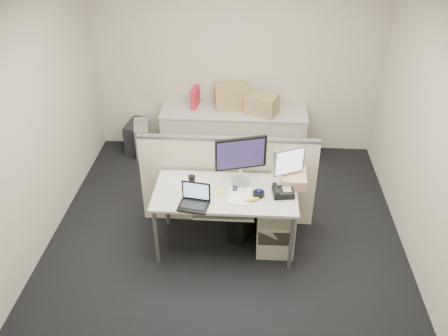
# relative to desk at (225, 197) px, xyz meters

# --- Properties ---
(floor) EXTENTS (4.00, 4.50, 0.01)m
(floor) POSITION_rel_desk_xyz_m (0.00, 0.00, -0.67)
(floor) COLOR black
(floor) RESTS_ON ground
(wall_back) EXTENTS (4.00, 0.02, 2.70)m
(wall_back) POSITION_rel_desk_xyz_m (0.00, 2.25, 0.69)
(wall_back) COLOR #BBB59D
(wall_back) RESTS_ON ground
(wall_front) EXTENTS (4.00, 0.02, 2.70)m
(wall_front) POSITION_rel_desk_xyz_m (0.00, -2.25, 0.69)
(wall_front) COLOR #BBB59D
(wall_front) RESTS_ON ground
(wall_left) EXTENTS (0.02, 4.50, 2.70)m
(wall_left) POSITION_rel_desk_xyz_m (-2.00, 0.00, 0.69)
(wall_left) COLOR #BBB59D
(wall_left) RESTS_ON ground
(wall_right) EXTENTS (0.02, 4.50, 2.70)m
(wall_right) POSITION_rel_desk_xyz_m (2.00, 0.00, 0.69)
(wall_right) COLOR #BBB59D
(wall_right) RESTS_ON ground
(desk) EXTENTS (1.50, 0.75, 0.73)m
(desk) POSITION_rel_desk_xyz_m (0.00, 0.00, 0.00)
(desk) COLOR beige
(desk) RESTS_ON floor
(keyboard_tray) EXTENTS (0.62, 0.32, 0.02)m
(keyboard_tray) POSITION_rel_desk_xyz_m (0.00, -0.18, -0.04)
(keyboard_tray) COLOR beige
(keyboard_tray) RESTS_ON desk
(drawer_pedestal) EXTENTS (0.40, 0.55, 0.65)m
(drawer_pedestal) POSITION_rel_desk_xyz_m (0.55, 0.05, -0.34)
(drawer_pedestal) COLOR #BCB4A1
(drawer_pedestal) RESTS_ON floor
(cubicle_partition) EXTENTS (2.00, 0.06, 1.10)m
(cubicle_partition) POSITION_rel_desk_xyz_m (0.00, 0.45, -0.11)
(cubicle_partition) COLOR beige
(cubicle_partition) RESTS_ON floor
(back_counter) EXTENTS (2.00, 0.60, 0.72)m
(back_counter) POSITION_rel_desk_xyz_m (0.00, 1.93, -0.30)
(back_counter) COLOR #BCB4A1
(back_counter) RESTS_ON floor
(monitor_main) EXTENTS (0.58, 0.36, 0.55)m
(monitor_main) POSITION_rel_desk_xyz_m (0.15, 0.18, 0.34)
(monitor_main) COLOR black
(monitor_main) RESTS_ON desk
(monitor_small) EXTENTS (0.40, 0.32, 0.44)m
(monitor_small) POSITION_rel_desk_xyz_m (0.65, 0.18, 0.28)
(monitor_small) COLOR #B7B7BC
(monitor_small) RESTS_ON desk
(laptop) EXTENTS (0.33, 0.27, 0.22)m
(laptop) POSITION_rel_desk_xyz_m (-0.30, -0.28, 0.18)
(laptop) COLOR black
(laptop) RESTS_ON desk
(trackball) EXTENTS (0.16, 0.16, 0.05)m
(trackball) POSITION_rel_desk_xyz_m (0.35, -0.05, 0.09)
(trackball) COLOR black
(trackball) RESTS_ON desk
(desk_phone) EXTENTS (0.24, 0.20, 0.07)m
(desk_phone) POSITION_rel_desk_xyz_m (0.60, -0.02, 0.10)
(desk_phone) COLOR black
(desk_phone) RESTS_ON desk
(paper_stack) EXTENTS (0.26, 0.31, 0.01)m
(paper_stack) POSITION_rel_desk_xyz_m (0.15, -0.08, 0.07)
(paper_stack) COLOR white
(paper_stack) RESTS_ON desk
(sticky_pad) EXTENTS (0.08, 0.08, 0.01)m
(sticky_pad) POSITION_rel_desk_xyz_m (-0.05, 0.00, 0.07)
(sticky_pad) COLOR #FBEE46
(sticky_pad) RESTS_ON desk
(travel_mug) EXTENTS (0.09, 0.09, 0.15)m
(travel_mug) POSITION_rel_desk_xyz_m (-0.35, 0.02, 0.14)
(travel_mug) COLOR black
(travel_mug) RESTS_ON desk
(banana) EXTENTS (0.17, 0.10, 0.04)m
(banana) POSITION_rel_desk_xyz_m (0.28, -0.15, 0.08)
(banana) COLOR #F9D04C
(banana) RESTS_ON desk
(cellphone) EXTENTS (0.05, 0.10, 0.01)m
(cellphone) POSITION_rel_desk_xyz_m (0.10, 0.05, 0.07)
(cellphone) COLOR black
(cellphone) RESTS_ON desk
(manila_folders) EXTENTS (0.26, 0.33, 0.12)m
(manila_folders) POSITION_rel_desk_xyz_m (0.72, 0.20, 0.13)
(manila_folders) COLOR tan
(manila_folders) RESTS_ON desk
(keyboard) EXTENTS (0.47, 0.31, 0.02)m
(keyboard) POSITION_rel_desk_xyz_m (-0.05, -0.14, -0.02)
(keyboard) COLOR black
(keyboard) RESTS_ON keyboard_tray
(pc_tower_desk) EXTENTS (0.35, 0.50, 0.43)m
(pc_tower_desk) POSITION_rel_desk_xyz_m (0.20, 0.20, -0.45)
(pc_tower_desk) COLOR black
(pc_tower_desk) RESTS_ON floor
(pc_tower_spare_dark) EXTENTS (0.26, 0.50, 0.45)m
(pc_tower_spare_dark) POSITION_rel_desk_xyz_m (-1.45, 2.03, -0.44)
(pc_tower_spare_dark) COLOR black
(pc_tower_spare_dark) RESTS_ON floor
(pc_tower_spare_silver) EXTENTS (0.31, 0.53, 0.46)m
(pc_tower_spare_silver) POSITION_rel_desk_xyz_m (-1.34, 1.95, -0.43)
(pc_tower_spare_silver) COLOR #B7B7BC
(pc_tower_spare_silver) RESTS_ON floor
(cardboard_box_left) EXTENTS (0.50, 0.41, 0.34)m
(cardboard_box_left) POSITION_rel_desk_xyz_m (-0.05, 2.05, 0.22)
(cardboard_box_left) COLOR #A28B5A
(cardboard_box_left) RESTS_ON back_counter
(cardboard_box_right) EXTENTS (0.49, 0.44, 0.29)m
(cardboard_box_right) POSITION_rel_desk_xyz_m (0.39, 1.86, 0.20)
(cardboard_box_right) COLOR #A28B5A
(cardboard_box_right) RESTS_ON back_counter
(red_binder) EXTENTS (0.10, 0.31, 0.29)m
(red_binder) POSITION_rel_desk_xyz_m (-0.55, 2.03, 0.20)
(red_binder) COLOR red
(red_binder) RESTS_ON back_counter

